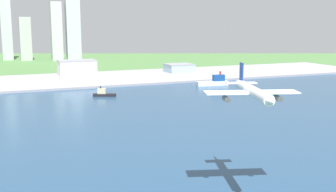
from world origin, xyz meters
The scene contains 9 objects.
ground_plane centered at (0.00, 300.00, 0.00)m, with size 2400.00×2400.00×0.00m, color #4D7941.
water_bay centered at (0.00, 240.00, 0.07)m, with size 840.00×360.00×0.15m, color navy.
industrial_pier centered at (0.00, 490.00, 1.25)m, with size 840.00×140.00×2.50m, color #98959C.
airplane_landing centered at (2.17, 104.91, 44.29)m, with size 39.21×45.78×14.10m.
ferry_boat centered at (141.34, 388.34, 4.60)m, with size 37.78×11.75×16.30m.
tugboat_small centered at (4.82, 365.23, 2.99)m, with size 22.42×13.78×10.10m.
warehouse_main centered at (8.52, 523.34, 12.85)m, with size 48.40×31.40×20.65m.
warehouse_annex centered at (150.26, 507.98, 8.40)m, with size 37.20×31.89×11.76m.
distant_skyline centered at (-65.99, 812.38, 64.32)m, with size 246.65×66.96×154.27m.
Camera 1 is at (-93.14, -34.99, 71.58)m, focal length 44.90 mm.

